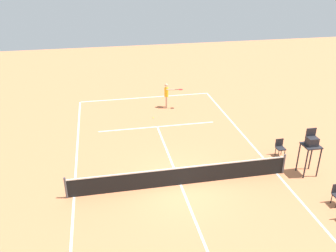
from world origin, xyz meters
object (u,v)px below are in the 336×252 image
object	(u,v)px
tennis_ball	(153,118)
courtside_chair_mid	(280,147)
umpire_chair	(311,145)
player_serving	(167,93)

from	to	relation	value
tennis_ball	courtside_chair_mid	xyz separation A→B (m)	(-5.93, 6.30, 0.50)
tennis_ball	umpire_chair	xyz separation A→B (m)	(-6.42, 8.19, 1.57)
tennis_ball	courtside_chair_mid	world-z (taller)	courtside_chair_mid
courtside_chair_mid	player_serving	bearing A→B (deg)	-59.87
tennis_ball	umpire_chair	world-z (taller)	umpire_chair
player_serving	tennis_ball	bearing A→B (deg)	-26.94
player_serving	umpire_chair	world-z (taller)	umpire_chair
umpire_chair	courtside_chair_mid	world-z (taller)	umpire_chair
umpire_chair	courtside_chair_mid	bearing A→B (deg)	-75.56
courtside_chair_mid	umpire_chair	bearing A→B (deg)	104.44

